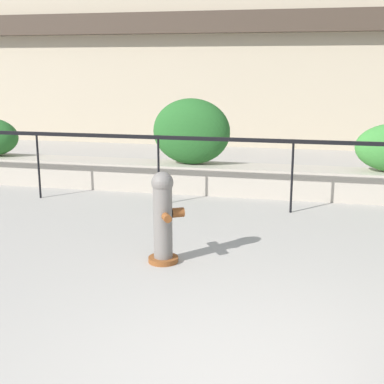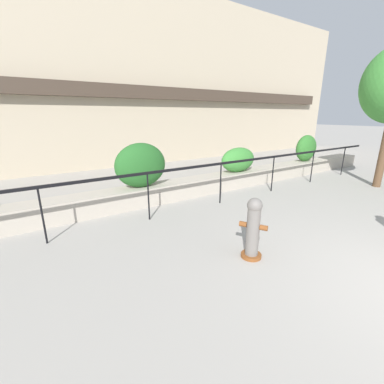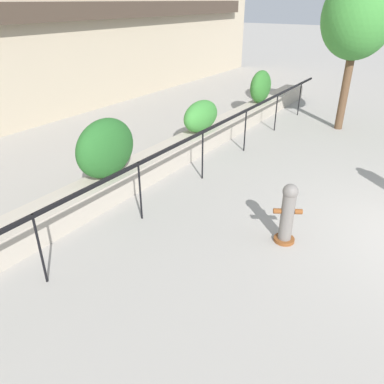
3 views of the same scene
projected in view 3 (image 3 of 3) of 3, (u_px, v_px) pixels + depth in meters
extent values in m
cube|color=#3F3328|center=(7.00, 13.00, 10.30)|extent=(27.00, 0.36, 0.56)
cube|color=#ADA393|center=(164.00, 158.00, 9.11)|extent=(18.00, 0.70, 0.50)
cube|color=black|center=(203.00, 132.00, 8.17)|extent=(15.00, 0.05, 0.06)
cylinder|color=black|center=(40.00, 249.00, 5.24)|extent=(0.04, 0.04, 1.15)
cylinder|color=black|center=(140.00, 191.00, 6.83)|extent=(0.04, 0.04, 1.15)
cylinder|color=black|center=(203.00, 155.00, 8.42)|extent=(0.04, 0.04, 1.15)
cylinder|color=black|center=(245.00, 131.00, 10.00)|extent=(0.04, 0.04, 1.15)
cylinder|color=black|center=(276.00, 113.00, 11.59)|extent=(0.04, 0.04, 1.15)
cylinder|color=black|center=(299.00, 99.00, 13.18)|extent=(0.04, 0.04, 1.15)
ellipsoid|color=#235B23|center=(106.00, 148.00, 7.36)|extent=(1.40, 0.70, 1.18)
ellipsoid|color=#387F33|center=(201.00, 116.00, 10.03)|extent=(1.36, 0.63, 0.82)
ellipsoid|color=#2D6B28|center=(261.00, 87.00, 12.80)|extent=(1.10, 0.59, 1.08)
cylinder|color=brown|center=(284.00, 239.00, 6.42)|extent=(0.48, 0.48, 0.06)
cylinder|color=slate|center=(287.00, 217.00, 6.21)|extent=(0.30, 0.30, 0.85)
sphere|color=slate|center=(290.00, 192.00, 5.99)|extent=(0.25, 0.25, 0.25)
cylinder|color=brown|center=(286.00, 206.00, 6.32)|extent=(0.18, 0.17, 0.11)
cylinder|color=brown|center=(298.00, 212.00, 6.15)|extent=(0.14, 0.15, 0.09)
cylinder|color=brown|center=(277.00, 211.00, 6.17)|extent=(0.14, 0.15, 0.09)
cylinder|color=brown|center=(344.00, 92.00, 11.51)|extent=(0.24, 0.24, 2.31)
ellipsoid|color=#387F33|center=(359.00, 16.00, 10.54)|extent=(2.25, 2.03, 2.36)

